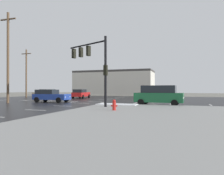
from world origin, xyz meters
TOP-DOWN VIEW (x-y plane):
  - ground_plane at (0.00, 0.00)m, footprint 120.00×120.00m
  - road_asphalt at (0.00, 0.00)m, footprint 44.00×44.00m
  - sidewalk_corner at (12.00, -12.00)m, footprint 18.00×18.00m
  - snow_strip_curbside at (5.00, -4.00)m, footprint 4.00×1.60m
  - lane_markings at (1.20, -1.38)m, footprint 36.15×36.15m
  - traffic_signal_mast at (3.29, -6.06)m, footprint 4.75×2.26m
  - fire_hydrant at (6.37, -9.19)m, footprint 0.48×0.26m
  - strip_building_background at (-5.06, 26.26)m, footprint 19.60×8.00m
  - suv_green at (8.91, -2.13)m, footprint 4.94×2.43m
  - sedan_blue at (-4.54, -1.49)m, footprint 4.58×2.13m
  - sedan_tan at (-11.97, 7.64)m, footprint 2.25×4.62m
  - sedan_red at (-5.71, 9.14)m, footprint 2.37×4.66m
  - utility_pole_mid at (-8.23, -4.58)m, footprint 2.20×0.28m
  - utility_pole_far at (-17.32, 8.88)m, footprint 2.20×0.28m

SIDE VIEW (x-z plane):
  - ground_plane at x=0.00m, z-range 0.00..0.00m
  - road_asphalt at x=0.00m, z-range 0.00..0.02m
  - lane_markings at x=1.20m, z-range 0.02..0.03m
  - sidewalk_corner at x=12.00m, z-range 0.00..0.14m
  - snow_strip_curbside at x=5.00m, z-range 0.14..0.20m
  - fire_hydrant at x=6.37m, z-range 0.14..0.93m
  - sedan_blue at x=-4.54m, z-range 0.06..1.64m
  - sedan_tan at x=-11.97m, z-range 0.06..1.64m
  - sedan_red at x=-5.71m, z-range 0.06..1.64m
  - suv_green at x=8.91m, z-range 0.08..2.11m
  - strip_building_background at x=-5.06m, z-range 0.00..6.20m
  - traffic_signal_mast at x=3.29m, z-range 1.30..7.50m
  - utility_pole_far at x=-17.32m, z-range 0.21..9.50m
  - utility_pole_mid at x=-8.23m, z-range 0.22..10.91m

